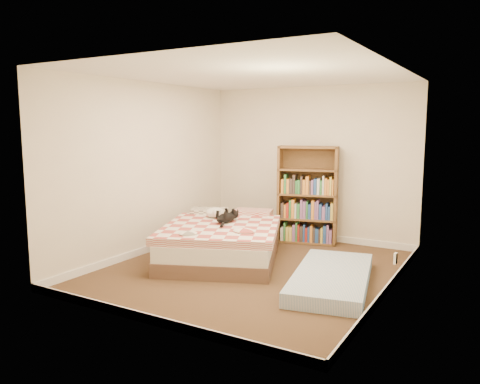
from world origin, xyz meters
The scene contains 6 objects.
room centered at (0.00, 0.00, 1.20)m, with size 3.51×4.01×2.51m.
bed centered at (-0.62, 0.30, 0.26)m, with size 2.16×2.51×0.56m.
bookshelf centered at (0.08, 1.72, 0.57)m, with size 1.01×0.53×1.56m.
floor_mattress centered at (1.11, -0.05, 0.08)m, with size 0.83×1.84×0.17m, color #7298BF.
black_cat centered at (-0.59, 0.36, 0.58)m, with size 0.22×0.69×0.16m.
white_dog centered at (-0.94, 0.56, 0.58)m, with size 0.31×0.31×0.15m.
Camera 1 is at (2.85, -5.21, 1.86)m, focal length 35.00 mm.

